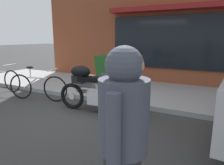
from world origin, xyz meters
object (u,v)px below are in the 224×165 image
parked_bicycle (37,87)px  sandwich_board_sign (105,71)px  touring_motorcycle (96,87)px  pedestrian_walking (124,128)px  second_bicycle_by_cafe (0,79)px

parked_bicycle → sandwich_board_sign: size_ratio=1.73×
touring_motorcycle → pedestrian_walking: size_ratio=1.29×
parked_bicycle → sandwich_board_sign: sandwich_board_sign is taller
parked_bicycle → second_bicycle_by_cafe: parked_bicycle is taller
pedestrian_walking → touring_motorcycle: bearing=125.5°
pedestrian_walking → second_bicycle_by_cafe: size_ratio=0.93×
sandwich_board_sign → touring_motorcycle: bearing=-66.3°
pedestrian_walking → second_bicycle_by_cafe: pedestrian_walking is taller
touring_motorcycle → parked_bicycle: (-1.92, 0.04, -0.22)m
touring_motorcycle → pedestrian_walking: 3.26m
second_bicycle_by_cafe → sandwich_board_sign: bearing=29.1°
touring_motorcycle → sandwich_board_sign: size_ratio=2.12×
pedestrian_walking → sandwich_board_sign: bearing=120.8°
touring_motorcycle → pedestrian_walking: (1.87, -2.63, 0.45)m
second_bicycle_by_cafe → parked_bicycle: bearing=-7.3°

